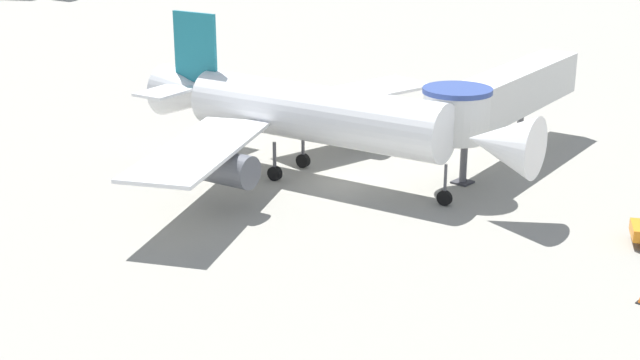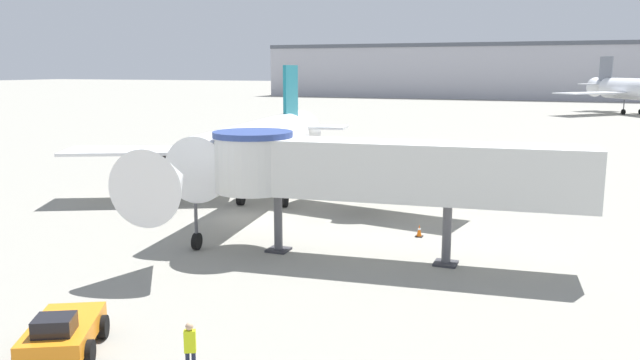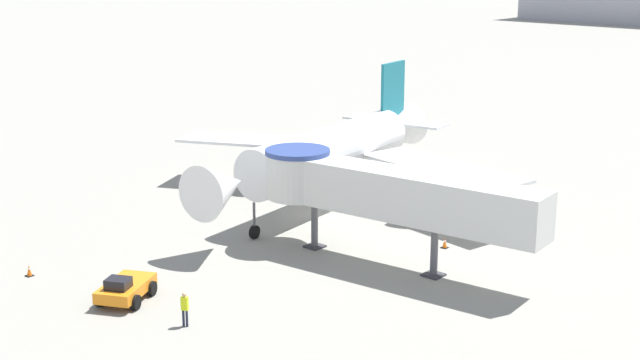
% 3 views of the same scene
% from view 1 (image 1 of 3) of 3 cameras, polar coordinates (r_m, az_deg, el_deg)
% --- Properties ---
extents(ground_plane, '(800.00, 800.00, 0.00)m').
position_cam_1_polar(ground_plane, '(54.56, 1.20, -0.26)').
color(ground_plane, gray).
extents(main_airplane, '(29.26, 26.37, 9.63)m').
position_cam_1_polar(main_airplane, '(54.57, -0.72, 4.21)').
color(main_airplane, white).
rests_on(main_airplane, ground_plane).
extents(jet_bridge, '(18.60, 5.04, 6.21)m').
position_cam_1_polar(jet_bridge, '(58.21, 11.34, 5.23)').
color(jet_bridge, silver).
rests_on(jet_bridge, ground_plane).
extents(traffic_cone_starboard_wing, '(0.42, 0.42, 0.69)m').
position_cam_1_polar(traffic_cone_starboard_wing, '(63.11, 7.96, 2.50)').
color(traffic_cone_starboard_wing, black).
rests_on(traffic_cone_starboard_wing, ground_plane).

